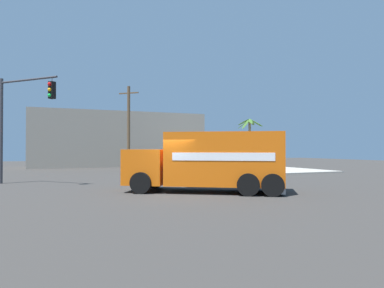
{
  "coord_description": "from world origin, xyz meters",
  "views": [
    {
      "loc": [
        -5.98,
        -16.04,
        2.09
      ],
      "look_at": [
        0.93,
        -0.03,
        2.31
      ],
      "focal_mm": 33.55,
      "sensor_mm": 36.0,
      "label": 1
    }
  ],
  "objects_px": {
    "vending_machine_blue": "(248,160)",
    "vending_machine_red": "(264,159)",
    "palm_tree_far": "(250,133)",
    "utility_pole": "(129,126)",
    "traffic_light_primary": "(17,113)",
    "delivery_truck": "(210,161)"
  },
  "relations": [
    {
      "from": "delivery_truck",
      "to": "vending_machine_blue",
      "type": "bearing_deg",
      "value": 51.5
    },
    {
      "from": "vending_machine_red",
      "to": "traffic_light_primary",
      "type": "bearing_deg",
      "value": -161.43
    },
    {
      "from": "palm_tree_far",
      "to": "delivery_truck",
      "type": "bearing_deg",
      "value": -128.05
    },
    {
      "from": "vending_machine_red",
      "to": "utility_pole",
      "type": "height_order",
      "value": "utility_pole"
    },
    {
      "from": "palm_tree_far",
      "to": "utility_pole",
      "type": "relative_size",
      "value": 0.59
    },
    {
      "from": "vending_machine_blue",
      "to": "vending_machine_red",
      "type": "bearing_deg",
      "value": 33.14
    },
    {
      "from": "delivery_truck",
      "to": "palm_tree_far",
      "type": "xyz_separation_m",
      "value": [
        12.1,
        15.46,
        2.14
      ]
    },
    {
      "from": "traffic_light_primary",
      "to": "vending_machine_blue",
      "type": "relative_size",
      "value": 3.4
    },
    {
      "from": "traffic_light_primary",
      "to": "vending_machine_red",
      "type": "distance_m",
      "value": 23.82
    },
    {
      "from": "vending_machine_red",
      "to": "utility_pole",
      "type": "relative_size",
      "value": 0.22
    },
    {
      "from": "delivery_truck",
      "to": "traffic_light_primary",
      "type": "bearing_deg",
      "value": 138.69
    },
    {
      "from": "utility_pole",
      "to": "delivery_truck",
      "type": "bearing_deg",
      "value": -92.36
    },
    {
      "from": "delivery_truck",
      "to": "palm_tree_far",
      "type": "height_order",
      "value": "palm_tree_far"
    },
    {
      "from": "delivery_truck",
      "to": "palm_tree_far",
      "type": "relative_size",
      "value": 1.53
    },
    {
      "from": "utility_pole",
      "to": "palm_tree_far",
      "type": "bearing_deg",
      "value": -23.6
    },
    {
      "from": "palm_tree_far",
      "to": "utility_pole",
      "type": "bearing_deg",
      "value": 156.4
    },
    {
      "from": "vending_machine_red",
      "to": "palm_tree_far",
      "type": "relative_size",
      "value": 0.37
    },
    {
      "from": "traffic_light_primary",
      "to": "vending_machine_blue",
      "type": "xyz_separation_m",
      "value": [
        19.12,
        5.38,
        -3.08
      ]
    },
    {
      "from": "vending_machine_red",
      "to": "utility_pole",
      "type": "distance_m",
      "value": 14.22
    },
    {
      "from": "vending_machine_blue",
      "to": "palm_tree_far",
      "type": "relative_size",
      "value": 0.37
    },
    {
      "from": "vending_machine_red",
      "to": "palm_tree_far",
      "type": "xyz_separation_m",
      "value": [
        -1.56,
        0.27,
        2.56
      ]
    },
    {
      "from": "vending_machine_blue",
      "to": "palm_tree_far",
      "type": "xyz_separation_m",
      "value": [
        1.71,
        2.41,
        2.56
      ]
    }
  ]
}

